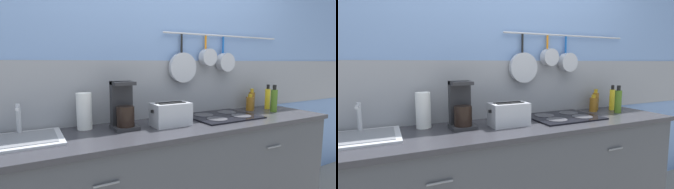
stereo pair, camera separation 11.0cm
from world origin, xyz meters
The scene contains 12 objects.
wall_back centered at (0.00, 0.34, 1.27)m, with size 7.20×0.16×2.60m.
cabinet_base centered at (0.00, 0.00, 0.43)m, with size 2.60×0.58×0.86m.
countertop centered at (0.00, 0.00, 0.88)m, with size 2.64×0.61×0.03m.
sink_basin centered at (-1.05, 0.09, 0.91)m, with size 0.47×0.40×0.20m.
paper_towel_roll centered at (-0.66, 0.20, 1.02)m, with size 0.10×0.10×0.25m.
coffee_maker centered at (-0.42, 0.09, 1.03)m, with size 0.16×0.18×0.33m.
toaster centered at (-0.09, 0.01, 0.98)m, with size 0.29×0.16×0.17m.
cooktop centered at (0.44, 0.07, 0.90)m, with size 0.56×0.44×0.01m.
bottle_cooking_wine centered at (0.86, 0.17, 0.97)m, with size 0.07×0.07×0.16m.
bottle_vinegar centered at (0.94, 0.22, 0.99)m, with size 0.06×0.06×0.20m.
bottle_hot_sauce centered at (1.01, 0.02, 1.01)m, with size 0.06×0.06×0.25m.
bottle_olive_oil centered at (1.08, 0.15, 1.00)m, with size 0.05×0.05×0.24m.
Camera 1 is at (-1.00, -1.61, 1.35)m, focal length 28.00 mm.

